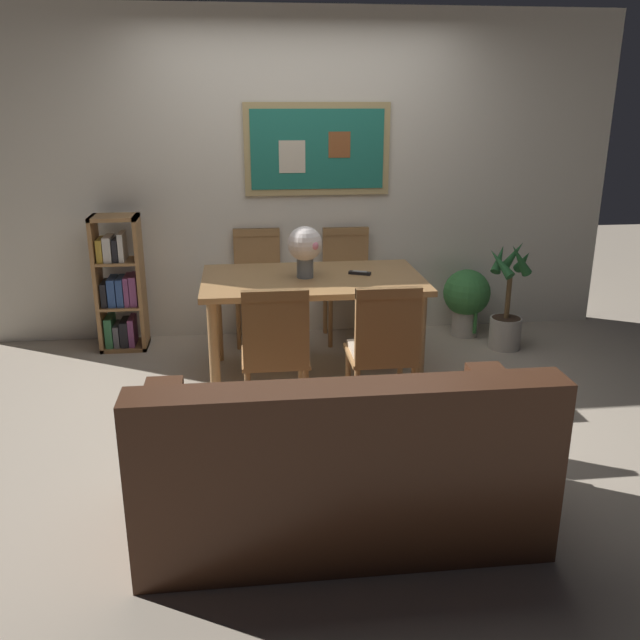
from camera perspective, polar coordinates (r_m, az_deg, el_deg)
The scene contains 13 objects.
ground_plane at distance 4.49m, azimuth 0.19°, elevation -7.09°, with size 12.00×12.00×0.00m, color tan.
wall_back_with_painting at distance 5.62m, azimuth -1.67°, elevation 11.93°, with size 5.20×0.14×2.60m.
dining_table at distance 4.73m, azimuth -0.63°, elevation 2.57°, with size 1.53×0.91×0.74m.
dining_chair_near_right at distance 4.02m, azimuth 5.40°, elevation -2.02°, with size 0.40×0.41×0.91m.
dining_chair_far_right at distance 5.58m, azimuth 2.30°, elevation 3.87°, with size 0.40×0.41×0.91m.
dining_chair_far_left at distance 5.55m, azimuth -5.28°, elevation 3.73°, with size 0.40×0.41×0.91m.
dining_chair_near_left at distance 3.97m, azimuth -3.79°, elevation -2.26°, with size 0.40×0.41×0.91m.
leather_couch at distance 3.15m, azimuth 1.60°, elevation -12.55°, with size 1.80×0.84×0.84m.
bookshelf at distance 5.55m, azimuth -16.60°, elevation 2.56°, with size 0.36×0.28×1.07m.
potted_ivy at distance 5.79m, azimuth 12.28°, elevation 1.87°, with size 0.39×0.39×0.62m.
potted_palm at distance 5.56m, azimuth 15.53°, elevation 0.93°, with size 0.36×0.37×0.89m.
flower_vase at distance 4.65m, azimuth -1.27°, elevation 6.23°, with size 0.24×0.24×0.36m.
tv_remote at distance 4.78m, azimuth 3.38°, elevation 4.00°, with size 0.16×0.11×0.02m.
Camera 1 is at (-0.49, -4.03, 1.93)m, focal length 37.85 mm.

